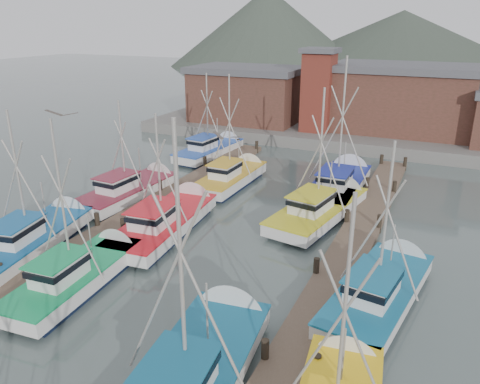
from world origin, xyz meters
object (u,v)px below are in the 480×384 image
at_px(boat_4, 82,273).
at_px(boat_12, 234,176).
at_px(boat_8, 168,220).
at_px(lookout_tower, 318,90).

relative_size(boat_4, boat_12, 0.97).
distance_m(boat_4, boat_12, 16.87).
relative_size(boat_8, boat_12, 1.08).
bearing_deg(boat_12, lookout_tower, 84.22).
distance_m(boat_4, boat_8, 7.32).
bearing_deg(boat_12, boat_4, -89.85).
bearing_deg(boat_12, boat_8, -88.78).
relative_size(lookout_tower, boat_4, 0.93).
height_order(boat_8, boat_12, boat_12).
relative_size(lookout_tower, boat_8, 0.83).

